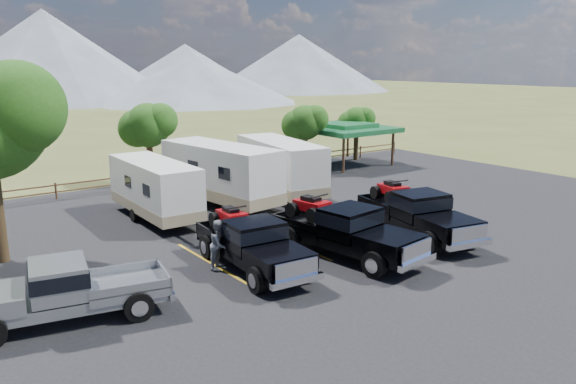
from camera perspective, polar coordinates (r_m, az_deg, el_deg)
ground at (r=22.98m, az=10.39°, el=-6.83°), size 320.00×320.00×0.00m
asphalt_lot at (r=24.99m, az=5.37°, el=-4.97°), size 44.00×34.00×0.04m
stall_lines at (r=25.70m, az=3.88°, el=-4.38°), size 12.12×5.50×0.01m
tree_ne_a at (r=40.49m, az=1.71°, el=7.05°), size 3.11×2.92×4.76m
tree_ne_b at (r=45.19m, az=6.95°, el=7.14°), size 2.77×2.59×4.27m
tree_north at (r=36.61m, az=-14.06°, el=6.58°), size 3.46×3.24×5.25m
rail_fence at (r=38.34m, az=-7.94°, el=2.24°), size 36.12×0.12×1.00m
pavilion at (r=43.15m, az=5.94°, el=6.43°), size 6.20×6.20×3.22m
rig_left at (r=21.38m, az=-3.74°, el=-5.11°), size 2.70×6.58×2.15m
rig_center at (r=22.79m, az=5.72°, el=-3.81°), size 3.12×7.11×2.30m
rig_right at (r=25.86m, az=12.85°, el=-2.01°), size 3.57×7.21×2.31m
trailer_left at (r=28.52m, az=-13.39°, el=0.26°), size 2.33×8.48×2.95m
trailer_center at (r=30.59m, az=-6.85°, el=1.80°), size 3.49×9.75×3.37m
trailer_right at (r=32.70m, az=-0.78°, el=2.53°), size 3.75×9.43×3.26m
pickup_silver at (r=18.45m, az=-21.68°, el=-9.27°), size 6.55×3.21×1.88m
person_a at (r=22.25m, az=-3.66°, el=-4.96°), size 0.63×0.44×1.64m
person_b at (r=21.50m, az=-6.97°, el=-5.30°), size 1.18×1.12×1.91m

